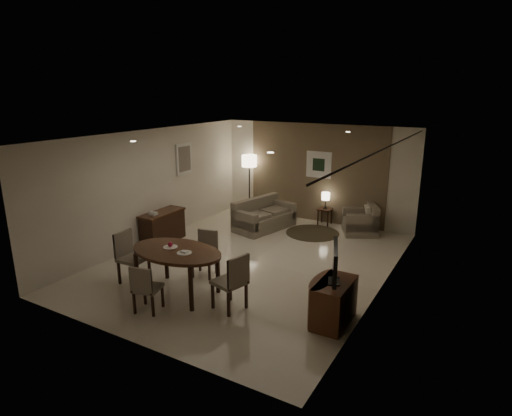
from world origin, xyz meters
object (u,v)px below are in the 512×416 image
Objects in this scene: chair_far at (204,254)px; floor_lamp at (249,184)px; sofa at (264,214)px; armchair at (360,219)px; dining_table at (178,272)px; chair_left at (133,258)px; console_desk at (163,227)px; chair_right at (229,281)px; tv_cabinet at (334,302)px; chair_near at (148,287)px; side_table at (325,217)px.

floor_lamp reaches higher than chair_far.
sofa is 1.96× the size of armchair.
dining_table is 1.80× the size of chair_left.
console_desk is 2.26m from chair_left.
chair_left is 1.16× the size of armchair.
chair_right is at bearing -31.16° from console_desk.
sofa is 2.47m from armchair.
tv_cabinet is at bearing -85.21° from chair_left.
chair_right is at bearing -165.43° from tv_cabinet.
tv_cabinet is (4.89, -1.50, -0.03)m from console_desk.
armchair is at bearing 101.78° from tv_cabinet.
chair_near reaches higher than tv_cabinet.
chair_far is 1.05× the size of armchair.
chair_left reaches higher than sofa.
armchair is at bearing -32.68° from chair_left.
console_desk is at bearing -99.11° from floor_lamp.
tv_cabinet is 1.75m from chair_right.
armchair reaches higher than tv_cabinet.
chair_near is at bearing -91.25° from dining_table.
console_desk is 1.33× the size of tv_cabinet.
console_desk is 1.42× the size of chair_near.
dining_table is 2.10× the size of chair_near.
tv_cabinet is 4.86m from sofa.
chair_near is 0.85× the size of chair_right.
side_table is 2.47m from floor_lamp.
chair_left is (-0.98, -0.92, 0.05)m from chair_far.
floor_lamp is (-2.69, 5.17, 0.37)m from chair_right.
chair_left is 5.27m from floor_lamp.
side_table is (1.26, 1.14, -0.17)m from sofa.
tv_cabinet is at bearing -21.66° from chair_far.
tv_cabinet is 3.05m from chair_near.
chair_right is at bearing -62.53° from floor_lamp.
dining_table reaches higher than tv_cabinet.
console_desk is 0.67× the size of dining_table.
chair_left reaches higher than tv_cabinet.
console_desk is 1.20× the size of chair_right.
armchair is (2.89, 4.99, -0.12)m from chair_left.
chair_near is 5.97m from armchair.
armchair is 0.49× the size of floor_lamp.
tv_cabinet is 2.88m from chair_far.
dining_table is 1.12m from chair_right.
chair_near is 0.86× the size of chair_left.
chair_left reaches higher than dining_table.
chair_right is (1.16, -0.86, 0.05)m from chair_far.
sofa is 0.96× the size of floor_lamp.
chair_far is (-2.85, 0.42, 0.10)m from tv_cabinet.
chair_right is 0.60× the size of sofa.
side_table is at bearing -112.40° from chair_near.
side_table is at bearing -21.98° from chair_left.
sofa reaches higher than console_desk.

